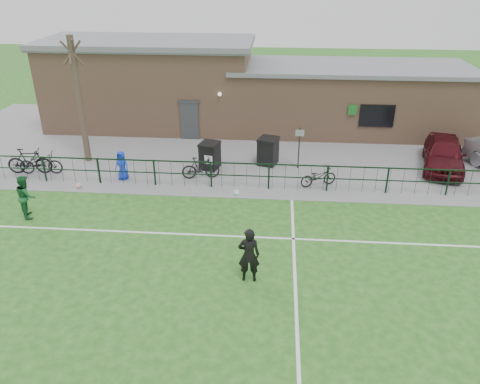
# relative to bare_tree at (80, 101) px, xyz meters

# --- Properties ---
(ground) EXTENTS (90.00, 90.00, 0.00)m
(ground) POSITION_rel_bare_tree_xyz_m (8.00, -10.50, -3.00)
(ground) COLOR #215619
(ground) RESTS_ON ground
(paving_strip) EXTENTS (34.00, 13.00, 0.02)m
(paving_strip) POSITION_rel_bare_tree_xyz_m (8.00, 3.00, -2.99)
(paving_strip) COLOR slate
(paving_strip) RESTS_ON ground
(pitch_line_touch) EXTENTS (28.00, 0.10, 0.01)m
(pitch_line_touch) POSITION_rel_bare_tree_xyz_m (8.00, -2.70, -3.00)
(pitch_line_touch) COLOR white
(pitch_line_touch) RESTS_ON ground
(pitch_line_mid) EXTENTS (28.00, 0.10, 0.01)m
(pitch_line_mid) POSITION_rel_bare_tree_xyz_m (8.00, -6.50, -3.00)
(pitch_line_mid) COLOR white
(pitch_line_mid) RESTS_ON ground
(pitch_line_perp) EXTENTS (0.10, 16.00, 0.01)m
(pitch_line_perp) POSITION_rel_bare_tree_xyz_m (10.00, -10.50, -3.00)
(pitch_line_perp) COLOR white
(pitch_line_perp) RESTS_ON ground
(perimeter_fence) EXTENTS (28.00, 0.10, 1.20)m
(perimeter_fence) POSITION_rel_bare_tree_xyz_m (8.00, -2.50, -2.40)
(perimeter_fence) COLOR black
(perimeter_fence) RESTS_ON ground
(bare_tree) EXTENTS (0.30, 0.30, 6.00)m
(bare_tree) POSITION_rel_bare_tree_xyz_m (0.00, 0.00, 0.00)
(bare_tree) COLOR #423228
(bare_tree) RESTS_ON ground
(wheelie_bin_left) EXTENTS (0.99, 1.07, 1.20)m
(wheelie_bin_left) POSITION_rel_bare_tree_xyz_m (6.16, -0.44, -2.38)
(wheelie_bin_left) COLOR black
(wheelie_bin_left) RESTS_ON paving_strip
(wheelie_bin_right) EXTENTS (1.06, 1.14, 1.24)m
(wheelie_bin_right) POSITION_rel_bare_tree_xyz_m (8.89, 0.29, -2.36)
(wheelie_bin_right) COLOR black
(wheelie_bin_right) RESTS_ON paving_strip
(sign_post) EXTENTS (0.07, 0.07, 2.00)m
(sign_post) POSITION_rel_bare_tree_xyz_m (10.34, -0.10, -1.98)
(sign_post) COLOR black
(sign_post) RESTS_ON paving_strip
(car_maroon) EXTENTS (2.80, 4.67, 1.49)m
(car_maroon) POSITION_rel_bare_tree_xyz_m (17.18, 0.44, -2.23)
(car_maroon) COLOR #400B11
(car_maroon) RESTS_ON paving_strip
(bicycle_b) EXTENTS (2.10, 0.77, 1.23)m
(bicycle_b) POSITION_rel_bare_tree_xyz_m (-2.05, -1.76, -2.36)
(bicycle_b) COLOR black
(bicycle_b) RESTS_ON paving_strip
(bicycle_c) EXTENTS (2.04, 0.88, 1.04)m
(bicycle_c) POSITION_rel_bare_tree_xyz_m (-1.55, -1.73, -2.46)
(bicycle_c) COLOR black
(bicycle_c) RESTS_ON paving_strip
(bicycle_d) EXTENTS (1.78, 0.83, 1.03)m
(bicycle_d) POSITION_rel_bare_tree_xyz_m (5.91, -1.65, -2.47)
(bicycle_d) COLOR black
(bicycle_d) RESTS_ON paving_strip
(bicycle_e) EXTENTS (1.76, 1.16, 0.87)m
(bicycle_e) POSITION_rel_bare_tree_xyz_m (11.15, -2.02, -2.54)
(bicycle_e) COLOR black
(bicycle_e) RESTS_ON paving_strip
(spectator_child) EXTENTS (0.73, 0.57, 1.33)m
(spectator_child) POSITION_rel_bare_tree_xyz_m (2.40, -2.01, -2.31)
(spectator_child) COLOR #1535CD
(spectator_child) RESTS_ON paving_strip
(goalkeeper_kick) EXTENTS (1.05, 2.93, 1.83)m
(goalkeeper_kick) POSITION_rel_bare_tree_xyz_m (8.54, -8.95, -2.07)
(goalkeeper_kick) COLOR black
(goalkeeper_kick) RESTS_ON ground
(outfield_player) EXTENTS (0.97, 1.04, 1.70)m
(outfield_player) POSITION_rel_bare_tree_xyz_m (-0.20, -5.61, -2.15)
(outfield_player) COLOR #195A2E
(outfield_player) RESTS_ON ground
(ball_ground) EXTENTS (0.23, 0.23, 0.23)m
(ball_ground) POSITION_rel_bare_tree_xyz_m (0.73, -3.08, -2.89)
(ball_ground) COLOR white
(ball_ground) RESTS_ON ground
(clubhouse) EXTENTS (24.25, 5.40, 4.96)m
(clubhouse) POSITION_rel_bare_tree_xyz_m (7.12, 6.00, -0.78)
(clubhouse) COLOR #A2795B
(clubhouse) RESTS_ON ground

